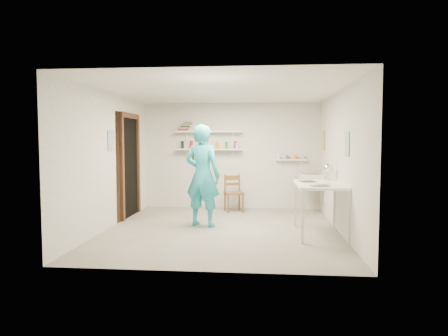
# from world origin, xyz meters

# --- Properties ---
(floor) EXTENTS (4.00, 4.50, 0.02)m
(floor) POSITION_xyz_m (0.00, 0.00, -0.01)
(floor) COLOR slate
(floor) RESTS_ON ground
(ceiling) EXTENTS (4.00, 4.50, 0.02)m
(ceiling) POSITION_xyz_m (0.00, 0.00, 2.41)
(ceiling) COLOR silver
(ceiling) RESTS_ON wall_back
(wall_back) EXTENTS (4.00, 0.02, 2.40)m
(wall_back) POSITION_xyz_m (0.00, 2.26, 1.20)
(wall_back) COLOR silver
(wall_back) RESTS_ON ground
(wall_front) EXTENTS (4.00, 0.02, 2.40)m
(wall_front) POSITION_xyz_m (0.00, -2.26, 1.20)
(wall_front) COLOR silver
(wall_front) RESTS_ON ground
(wall_left) EXTENTS (0.02, 4.50, 2.40)m
(wall_left) POSITION_xyz_m (-2.01, 0.00, 1.20)
(wall_left) COLOR silver
(wall_left) RESTS_ON ground
(wall_right) EXTENTS (0.02, 4.50, 2.40)m
(wall_right) POSITION_xyz_m (2.01, 0.00, 1.20)
(wall_right) COLOR silver
(wall_right) RESTS_ON ground
(doorway_recess) EXTENTS (0.02, 0.90, 2.00)m
(doorway_recess) POSITION_xyz_m (-1.99, 1.05, 1.00)
(doorway_recess) COLOR black
(doorway_recess) RESTS_ON wall_left
(corridor_box) EXTENTS (1.40, 1.50, 2.10)m
(corridor_box) POSITION_xyz_m (-2.70, 1.05, 1.05)
(corridor_box) COLOR brown
(corridor_box) RESTS_ON ground
(door_lintel) EXTENTS (0.06, 1.05, 0.10)m
(door_lintel) POSITION_xyz_m (-1.97, 1.05, 2.05)
(door_lintel) COLOR brown
(door_lintel) RESTS_ON wall_left
(door_jamb_near) EXTENTS (0.06, 0.10, 2.00)m
(door_jamb_near) POSITION_xyz_m (-1.97, 0.55, 1.00)
(door_jamb_near) COLOR brown
(door_jamb_near) RESTS_ON ground
(door_jamb_far) EXTENTS (0.06, 0.10, 2.00)m
(door_jamb_far) POSITION_xyz_m (-1.97, 1.55, 1.00)
(door_jamb_far) COLOR brown
(door_jamb_far) RESTS_ON ground
(shelf_lower) EXTENTS (1.50, 0.22, 0.03)m
(shelf_lower) POSITION_xyz_m (-0.50, 2.13, 1.35)
(shelf_lower) COLOR white
(shelf_lower) RESTS_ON wall_back
(shelf_upper) EXTENTS (1.50, 0.22, 0.03)m
(shelf_upper) POSITION_xyz_m (-0.50, 2.13, 1.75)
(shelf_upper) COLOR white
(shelf_upper) RESTS_ON wall_back
(ledge_shelf) EXTENTS (0.70, 0.14, 0.03)m
(ledge_shelf) POSITION_xyz_m (1.35, 2.17, 1.12)
(ledge_shelf) COLOR white
(ledge_shelf) RESTS_ON wall_back
(poster_left) EXTENTS (0.01, 0.28, 0.36)m
(poster_left) POSITION_xyz_m (-1.99, 0.05, 1.55)
(poster_left) COLOR #334C7F
(poster_left) RESTS_ON wall_left
(poster_right_a) EXTENTS (0.01, 0.34, 0.42)m
(poster_right_a) POSITION_xyz_m (1.99, 1.80, 1.55)
(poster_right_a) COLOR #995933
(poster_right_a) RESTS_ON wall_right
(poster_right_b) EXTENTS (0.01, 0.30, 0.38)m
(poster_right_b) POSITION_xyz_m (1.99, -0.55, 1.50)
(poster_right_b) COLOR #3F724C
(poster_right_b) RESTS_ON wall_right
(belfast_sink) EXTENTS (0.48, 0.60, 0.30)m
(belfast_sink) POSITION_xyz_m (1.75, 1.70, 0.70)
(belfast_sink) COLOR white
(belfast_sink) RESTS_ON wall_right
(man) EXTENTS (0.77, 0.63, 1.84)m
(man) POSITION_xyz_m (-0.38, 0.27, 0.92)
(man) COLOR #27AAC5
(man) RESTS_ON ground
(wall_clock) EXTENTS (0.32, 0.14, 0.33)m
(wall_clock) POSITION_xyz_m (-0.45, 0.48, 1.23)
(wall_clock) COLOR beige
(wall_clock) RESTS_ON man
(wooden_chair) EXTENTS (0.48, 0.47, 0.82)m
(wooden_chair) POSITION_xyz_m (0.09, 1.74, 0.41)
(wooden_chair) COLOR brown
(wooden_chair) RESTS_ON ground
(work_table) EXTENTS (0.77, 1.28, 0.85)m
(work_table) POSITION_xyz_m (1.64, -0.25, 0.43)
(work_table) COLOR white
(work_table) RESTS_ON ground
(desk_lamp) EXTENTS (0.16, 0.16, 0.16)m
(desk_lamp) POSITION_xyz_m (1.85, 0.26, 1.07)
(desk_lamp) COLOR silver
(desk_lamp) RESTS_ON work_table
(spray_cans) EXTENTS (1.26, 0.06, 0.17)m
(spray_cans) POSITION_xyz_m (-0.50, 2.13, 1.45)
(spray_cans) COLOR black
(spray_cans) RESTS_ON shelf_lower
(book_stack) EXTENTS (0.30, 0.14, 0.20)m
(book_stack) POSITION_xyz_m (-1.04, 2.13, 1.86)
(book_stack) COLOR red
(book_stack) RESTS_ON shelf_upper
(ledge_pots) EXTENTS (0.48, 0.07, 0.09)m
(ledge_pots) POSITION_xyz_m (1.35, 2.17, 1.18)
(ledge_pots) COLOR silver
(ledge_pots) RESTS_ON ledge_shelf
(papers) EXTENTS (0.30, 0.22, 0.02)m
(papers) POSITION_xyz_m (1.64, -0.25, 0.86)
(papers) COLOR silver
(papers) RESTS_ON work_table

